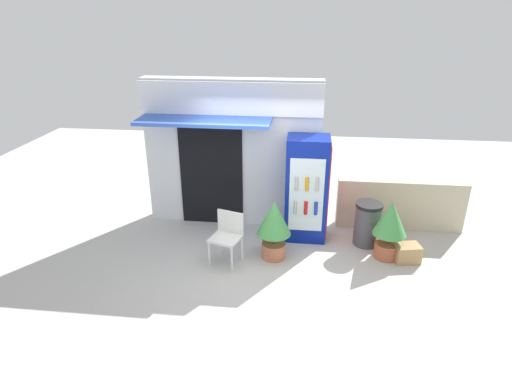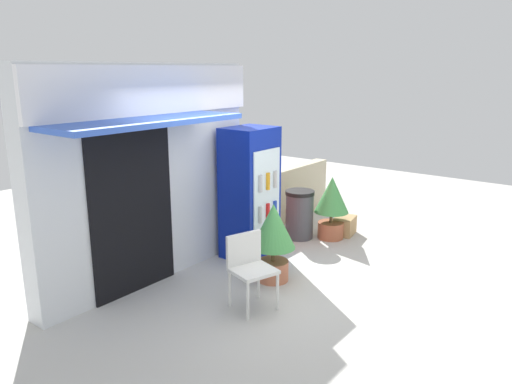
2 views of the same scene
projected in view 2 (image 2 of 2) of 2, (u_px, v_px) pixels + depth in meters
ground at (281, 292)px, 6.07m from camera, size 16.00×16.00×0.00m
storefront_building at (147, 170)px, 6.13m from camera, size 3.28×1.09×2.77m
drink_cooler at (250, 193)px, 7.05m from camera, size 0.75×0.65×1.90m
plastic_chair at (249, 264)px, 5.60m from camera, size 0.57×0.55×0.86m
potted_plant_near_shop at (273, 234)px, 6.26m from camera, size 0.57×0.57×1.04m
potted_plant_curbside at (332, 202)px, 7.85m from camera, size 0.55×0.55×1.03m
trash_bin at (299, 214)px, 7.92m from camera, size 0.47×0.47×0.79m
stone_boundary_wall at (287, 194)px, 8.84m from camera, size 2.36×0.23×0.96m
cardboard_box at (345, 226)px, 8.14m from camera, size 0.46×0.37×0.30m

